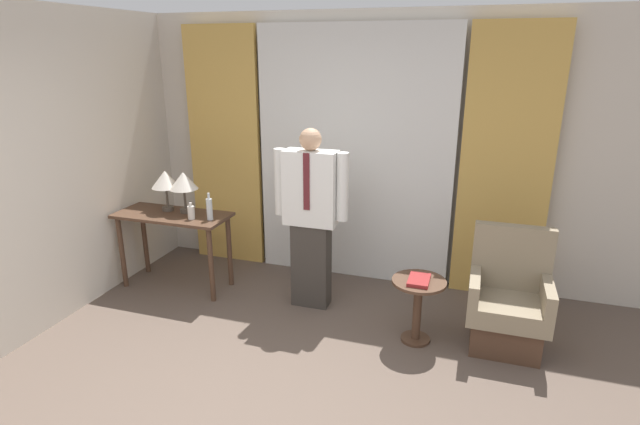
{
  "coord_description": "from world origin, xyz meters",
  "views": [
    {
      "loc": [
        1.22,
        -2.12,
        2.33
      ],
      "look_at": [
        -0.06,
        1.79,
        0.98
      ],
      "focal_mm": 28.0,
      "sensor_mm": 36.0,
      "label": 1
    }
  ],
  "objects_px": {
    "bottle_by_lamp": "(191,212)",
    "side_table": "(418,300)",
    "bottle_near_edge": "(209,209)",
    "person": "(311,214)",
    "table_lamp_right": "(183,182)",
    "desk": "(173,227)",
    "book": "(419,280)",
    "armchair": "(508,306)",
    "table_lamp_left": "(165,180)"
  },
  "relations": [
    {
      "from": "bottle_near_edge",
      "to": "side_table",
      "type": "xyz_separation_m",
      "value": [
        2.03,
        -0.24,
        -0.51
      ]
    },
    {
      "from": "bottle_by_lamp",
      "to": "armchair",
      "type": "relative_size",
      "value": 0.17
    },
    {
      "from": "side_table",
      "to": "book",
      "type": "xyz_separation_m",
      "value": [
        0.0,
        -0.03,
        0.19
      ]
    },
    {
      "from": "bottle_near_edge",
      "to": "person",
      "type": "height_order",
      "value": "person"
    },
    {
      "from": "bottle_near_edge",
      "to": "side_table",
      "type": "distance_m",
      "value": 2.11
    },
    {
      "from": "armchair",
      "to": "side_table",
      "type": "xyz_separation_m",
      "value": [
        -0.7,
        -0.16,
        0.02
      ]
    },
    {
      "from": "desk",
      "to": "table_lamp_left",
      "type": "bearing_deg",
      "value": 140.12
    },
    {
      "from": "bottle_by_lamp",
      "to": "side_table",
      "type": "height_order",
      "value": "bottle_by_lamp"
    },
    {
      "from": "table_lamp_left",
      "to": "person",
      "type": "xyz_separation_m",
      "value": [
        1.54,
        -0.03,
        -0.18
      ]
    },
    {
      "from": "table_lamp_right",
      "to": "bottle_near_edge",
      "type": "xyz_separation_m",
      "value": [
        0.34,
        -0.12,
        -0.2
      ]
    },
    {
      "from": "armchair",
      "to": "side_table",
      "type": "bearing_deg",
      "value": -166.87
    },
    {
      "from": "table_lamp_left",
      "to": "armchair",
      "type": "distance_m",
      "value": 3.37
    },
    {
      "from": "bottle_near_edge",
      "to": "person",
      "type": "distance_m",
      "value": 0.99
    },
    {
      "from": "table_lamp_left",
      "to": "book",
      "type": "relative_size",
      "value": 1.65
    },
    {
      "from": "desk",
      "to": "person",
      "type": "bearing_deg",
      "value": 2.27
    },
    {
      "from": "desk",
      "to": "table_lamp_left",
      "type": "distance_m",
      "value": 0.47
    },
    {
      "from": "desk",
      "to": "bottle_by_lamp",
      "type": "bearing_deg",
      "value": -15.83
    },
    {
      "from": "table_lamp_right",
      "to": "person",
      "type": "xyz_separation_m",
      "value": [
        1.33,
        -0.03,
        -0.18
      ]
    },
    {
      "from": "desk",
      "to": "table_lamp_right",
      "type": "relative_size",
      "value": 2.78
    },
    {
      "from": "bottle_by_lamp",
      "to": "book",
      "type": "relative_size",
      "value": 0.66
    },
    {
      "from": "bottle_near_edge",
      "to": "side_table",
      "type": "relative_size",
      "value": 0.47
    },
    {
      "from": "table_lamp_left",
      "to": "bottle_near_edge",
      "type": "height_order",
      "value": "table_lamp_left"
    },
    {
      "from": "bottle_near_edge",
      "to": "bottle_by_lamp",
      "type": "xyz_separation_m",
      "value": [
        -0.18,
        -0.04,
        -0.04
      ]
    },
    {
      "from": "side_table",
      "to": "bottle_by_lamp",
      "type": "bearing_deg",
      "value": 174.79
    },
    {
      "from": "table_lamp_right",
      "to": "book",
      "type": "height_order",
      "value": "table_lamp_right"
    },
    {
      "from": "person",
      "to": "bottle_by_lamp",
      "type": "bearing_deg",
      "value": -173.51
    },
    {
      "from": "desk",
      "to": "table_lamp_right",
      "type": "distance_m",
      "value": 0.47
    },
    {
      "from": "bottle_by_lamp",
      "to": "armchair",
      "type": "height_order",
      "value": "armchair"
    },
    {
      "from": "book",
      "to": "table_lamp_right",
      "type": "bearing_deg",
      "value": 170.64
    },
    {
      "from": "side_table",
      "to": "table_lamp_right",
      "type": "bearing_deg",
      "value": 171.28
    },
    {
      "from": "desk",
      "to": "bottle_near_edge",
      "type": "height_order",
      "value": "bottle_near_edge"
    },
    {
      "from": "person",
      "to": "armchair",
      "type": "bearing_deg",
      "value": -5.62
    },
    {
      "from": "armchair",
      "to": "person",
      "type": "bearing_deg",
      "value": 174.38
    },
    {
      "from": "person",
      "to": "book",
      "type": "relative_size",
      "value": 6.8
    },
    {
      "from": "table_lamp_right",
      "to": "bottle_by_lamp",
      "type": "height_order",
      "value": "table_lamp_right"
    },
    {
      "from": "desk",
      "to": "table_lamp_left",
      "type": "relative_size",
      "value": 2.78
    },
    {
      "from": "desk",
      "to": "side_table",
      "type": "distance_m",
      "value": 2.51
    },
    {
      "from": "person",
      "to": "desk",
      "type": "bearing_deg",
      "value": -177.73
    },
    {
      "from": "table_lamp_right",
      "to": "side_table",
      "type": "relative_size",
      "value": 0.74
    },
    {
      "from": "table_lamp_left",
      "to": "bottle_by_lamp",
      "type": "relative_size",
      "value": 2.52
    },
    {
      "from": "desk",
      "to": "book",
      "type": "bearing_deg",
      "value": -7.02
    },
    {
      "from": "side_table",
      "to": "bottle_near_edge",
      "type": "bearing_deg",
      "value": 173.2
    },
    {
      "from": "table_lamp_left",
      "to": "bottle_near_edge",
      "type": "distance_m",
      "value": 0.6
    },
    {
      "from": "table_lamp_left",
      "to": "table_lamp_right",
      "type": "bearing_deg",
      "value": 0.0
    },
    {
      "from": "armchair",
      "to": "desk",
      "type": "bearing_deg",
      "value": 177.94
    },
    {
      "from": "bottle_near_edge",
      "to": "person",
      "type": "xyz_separation_m",
      "value": [
        0.99,
        0.09,
        0.02
      ]
    },
    {
      "from": "table_lamp_left",
      "to": "armchair",
      "type": "relative_size",
      "value": 0.42
    },
    {
      "from": "desk",
      "to": "bottle_by_lamp",
      "type": "distance_m",
      "value": 0.34
    },
    {
      "from": "table_lamp_right",
      "to": "bottle_near_edge",
      "type": "relative_size",
      "value": 1.56
    },
    {
      "from": "bottle_by_lamp",
      "to": "side_table",
      "type": "distance_m",
      "value": 2.27
    }
  ]
}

